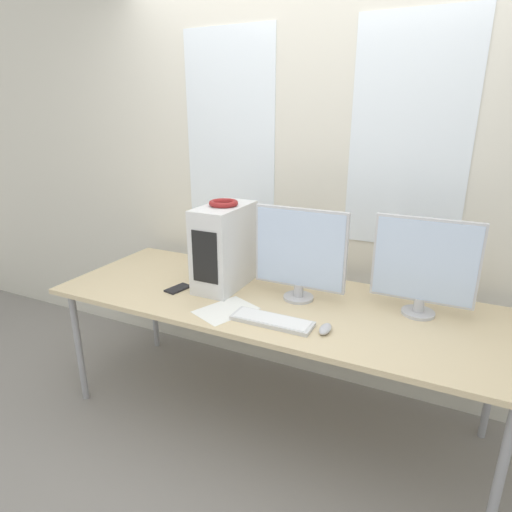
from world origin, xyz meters
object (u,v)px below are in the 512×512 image
(pc_tower, at_px, (224,247))
(monitor_main, at_px, (300,252))
(keyboard, at_px, (272,321))
(mouse, at_px, (325,329))
(headphones, at_px, (223,203))
(cell_phone, at_px, (178,289))
(monitor_right_near, at_px, (424,265))

(pc_tower, bearing_deg, monitor_main, 0.56)
(monitor_main, xyz_separation_m, keyboard, (-0.02, -0.32, -0.25))
(monitor_main, distance_m, mouse, 0.46)
(headphones, relative_size, cell_phone, 1.01)
(monitor_main, height_order, monitor_right_near, monitor_main)
(mouse, bearing_deg, monitor_right_near, 46.17)
(monitor_main, bearing_deg, headphones, -179.55)
(headphones, distance_m, cell_phone, 0.56)
(monitor_main, xyz_separation_m, monitor_right_near, (0.61, 0.09, -0.00))
(monitor_right_near, distance_m, cell_phone, 1.33)
(pc_tower, distance_m, headphones, 0.25)
(cell_phone, bearing_deg, monitor_main, 27.26)
(keyboard, relative_size, mouse, 3.76)
(keyboard, distance_m, mouse, 0.26)
(pc_tower, height_order, keyboard, pc_tower)
(pc_tower, relative_size, mouse, 4.45)
(monitor_right_near, height_order, keyboard, monitor_right_near)
(headphones, relative_size, monitor_right_near, 0.33)
(pc_tower, height_order, headphones, headphones)
(pc_tower, height_order, mouse, pc_tower)
(monitor_right_near, bearing_deg, mouse, -133.83)
(headphones, height_order, keyboard, headphones)
(monitor_main, distance_m, cell_phone, 0.74)
(monitor_right_near, relative_size, cell_phone, 3.10)
(headphones, bearing_deg, monitor_right_near, 4.86)
(pc_tower, height_order, cell_phone, pc_tower)
(keyboard, relative_size, cell_phone, 2.51)
(pc_tower, distance_m, cell_phone, 0.36)
(monitor_right_near, distance_m, keyboard, 0.78)
(headphones, height_order, mouse, headphones)
(pc_tower, bearing_deg, monitor_right_near, 4.91)
(cell_phone, bearing_deg, monitor_right_near, 24.07)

